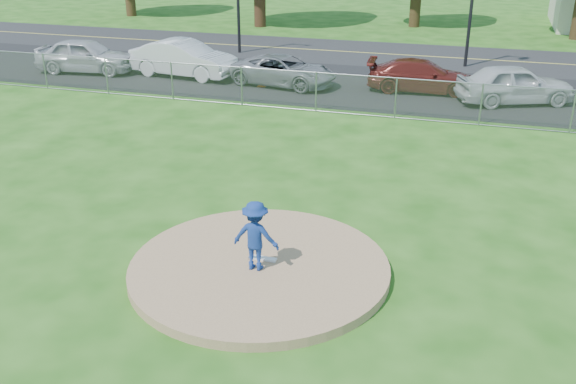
# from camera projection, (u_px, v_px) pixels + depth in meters

# --- Properties ---
(ground) EXTENTS (120.00, 120.00, 0.00)m
(ground) POSITION_uv_depth(u_px,v_px,m) (357.00, 132.00, 22.14)
(ground) COLOR #1E5312
(ground) RESTS_ON ground
(pitchers_mound) EXTENTS (5.40, 5.40, 0.20)m
(pitchers_mound) POSITION_uv_depth(u_px,v_px,m) (259.00, 268.00, 13.32)
(pitchers_mound) COLOR #9E7957
(pitchers_mound) RESTS_ON ground
(pitching_rubber) EXTENTS (0.60, 0.15, 0.04)m
(pitching_rubber) POSITION_uv_depth(u_px,v_px,m) (263.00, 258.00, 13.45)
(pitching_rubber) COLOR white
(pitching_rubber) RESTS_ON pitchers_mound
(chain_link_fence) EXTENTS (40.00, 0.06, 1.50)m
(chain_link_fence) POSITION_uv_depth(u_px,v_px,m) (369.00, 96.00, 23.60)
(chain_link_fence) COLOR gray
(chain_link_fence) RESTS_ON ground
(parking_lot) EXTENTS (50.00, 8.00, 0.01)m
(parking_lot) POSITION_uv_depth(u_px,v_px,m) (387.00, 88.00, 27.84)
(parking_lot) COLOR black
(parking_lot) RESTS_ON ground
(street) EXTENTS (60.00, 7.00, 0.01)m
(street) POSITION_uv_depth(u_px,v_px,m) (409.00, 55.00, 34.43)
(street) COLOR #232326
(street) RESTS_ON ground
(pitcher) EXTENTS (0.95, 0.55, 1.47)m
(pitcher) POSITION_uv_depth(u_px,v_px,m) (256.00, 236.00, 12.84)
(pitcher) COLOR navy
(pitcher) RESTS_ON pitchers_mound
(traffic_cone) EXTENTS (0.36, 0.36, 0.71)m
(traffic_cone) POSITION_uv_depth(u_px,v_px,m) (262.00, 78.00, 27.91)
(traffic_cone) COLOR #FF5B0D
(traffic_cone) RESTS_ON parking_lot
(parked_car_silver) EXTENTS (4.87, 2.44, 1.59)m
(parked_car_silver) POSITION_uv_depth(u_px,v_px,m) (86.00, 55.00, 30.30)
(parked_car_silver) COLOR silver
(parked_car_silver) RESTS_ON parking_lot
(parked_car_white) EXTENTS (5.19, 2.38, 1.65)m
(parked_car_white) POSITION_uv_depth(u_px,v_px,m) (184.00, 59.00, 29.49)
(parked_car_white) COLOR white
(parked_car_white) RESTS_ON parking_lot
(parked_car_gray) EXTENTS (4.96, 2.94, 1.29)m
(parked_car_gray) POSITION_uv_depth(u_px,v_px,m) (284.00, 71.00, 27.98)
(parked_car_gray) COLOR gray
(parked_car_gray) RESTS_ON parking_lot
(parked_car_darkred) EXTENTS (4.70, 2.21, 1.32)m
(parked_car_darkred) POSITION_uv_depth(u_px,v_px,m) (422.00, 76.00, 26.99)
(parked_car_darkred) COLOR maroon
(parked_car_darkred) RESTS_ON parking_lot
(parked_car_pearl) EXTENTS (4.86, 3.42, 1.54)m
(parked_car_pearl) POSITION_uv_depth(u_px,v_px,m) (515.00, 84.00, 25.22)
(parked_car_pearl) COLOR silver
(parked_car_pearl) RESTS_ON parking_lot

